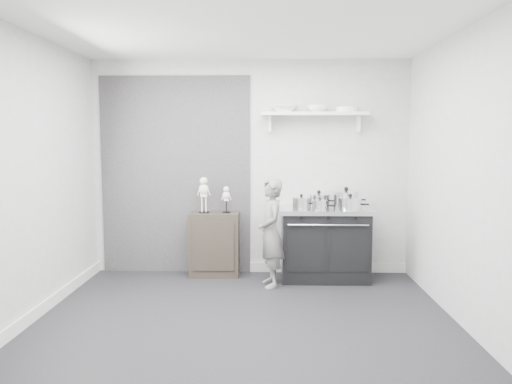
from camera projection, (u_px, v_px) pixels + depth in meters
ground at (244, 321)px, 4.69m from camera, size 4.00×4.00×0.00m
room_shell at (235, 146)px, 4.67m from camera, size 4.02×3.62×2.71m
wall_shelf at (315, 115)px, 6.13m from camera, size 1.30×0.26×0.24m
stove at (325, 243)px, 6.09m from camera, size 1.10×0.68×0.88m
side_cabinet at (215, 244)px, 6.26m from camera, size 0.61×0.36×0.79m
child at (271, 233)px, 5.76m from camera, size 0.39×0.51×1.26m
pot_front_left at (301, 203)px, 5.96m from camera, size 0.31×0.23×0.18m
pot_back_left at (319, 200)px, 6.19m from camera, size 0.37×0.28×0.20m
pot_back_right at (346, 199)px, 6.12m from camera, size 0.40×0.31×0.25m
pot_front_right at (350, 204)px, 5.87m from camera, size 0.35×0.27×0.19m
pot_front_center at (320, 205)px, 5.86m from camera, size 0.26×0.18×0.14m
skeleton_full at (204, 192)px, 6.19m from camera, size 0.14×0.09×0.51m
skeleton_torso at (226, 198)px, 6.20m from camera, size 0.11×0.07×0.38m
bowl_large at (284, 109)px, 6.12m from camera, size 0.33×0.33×0.08m
bowl_small at (317, 109)px, 6.11m from camera, size 0.26×0.26×0.08m
plate_stack at (347, 110)px, 6.11m from camera, size 0.28×0.28×0.06m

